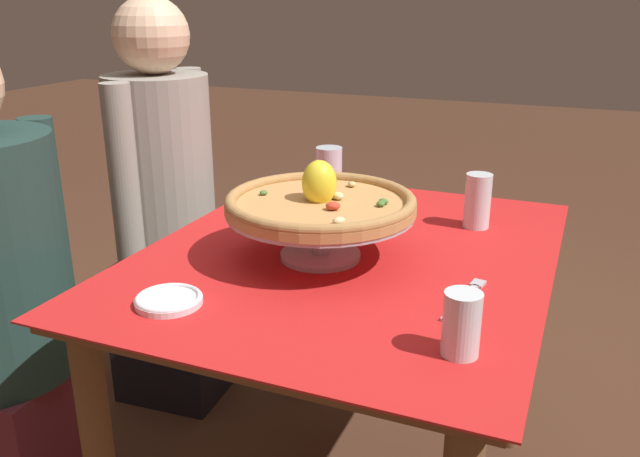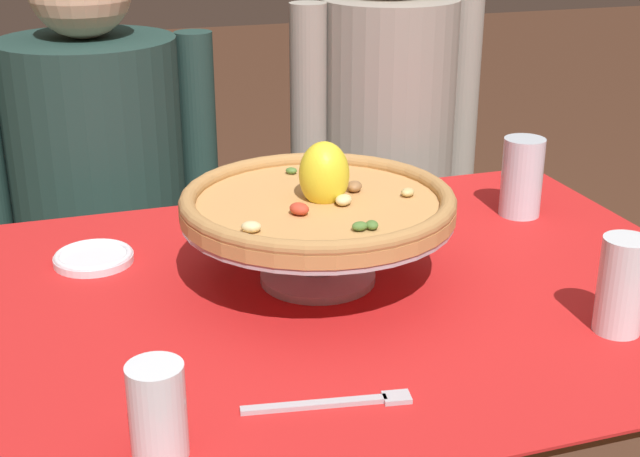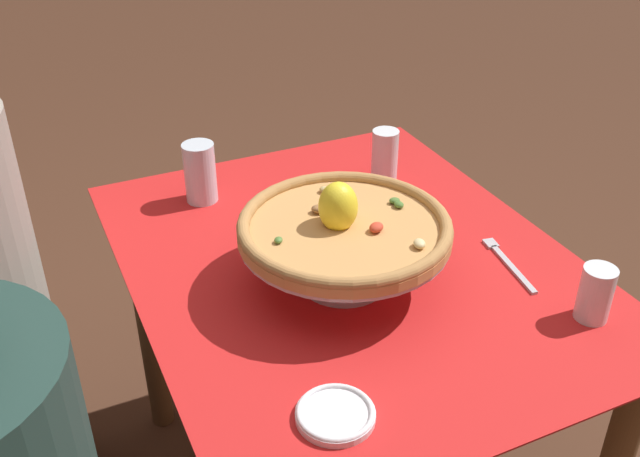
% 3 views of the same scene
% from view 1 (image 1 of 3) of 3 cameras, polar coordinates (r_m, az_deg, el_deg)
% --- Properties ---
extents(dining_table, '(1.07, 0.85, 0.72)m').
position_cam_1_polar(dining_table, '(1.50, 2.46, -6.21)').
color(dining_table, brown).
rests_on(dining_table, ground).
extents(pizza_stand, '(0.39, 0.39, 0.11)m').
position_cam_1_polar(pizza_stand, '(1.39, 0.05, 0.49)').
color(pizza_stand, '#B7B7C1').
rests_on(pizza_stand, dining_table).
extents(pizza, '(0.40, 0.40, 0.10)m').
position_cam_1_polar(pizza, '(1.37, 0.05, 2.35)').
color(pizza, tan).
rests_on(pizza, pizza_stand).
extents(water_glass_front_left, '(0.06, 0.06, 0.11)m').
position_cam_1_polar(water_glass_front_left, '(1.06, 12.10, -8.39)').
color(water_glass_front_left, white).
rests_on(water_glass_front_left, dining_table).
extents(water_glass_front_right, '(0.06, 0.06, 0.13)m').
position_cam_1_polar(water_glass_front_right, '(1.63, 13.43, 2.08)').
color(water_glass_front_right, white).
rests_on(water_glass_front_right, dining_table).
extents(water_glass_back_right, '(0.07, 0.07, 0.14)m').
position_cam_1_polar(water_glass_back_right, '(1.82, 0.78, 4.64)').
color(water_glass_back_right, silver).
rests_on(water_glass_back_right, dining_table).
extents(side_plate, '(0.12, 0.12, 0.02)m').
position_cam_1_polar(side_plate, '(1.24, -12.93, -6.02)').
color(side_plate, white).
rests_on(side_plate, dining_table).
extents(dinner_fork, '(0.20, 0.05, 0.01)m').
position_cam_1_polar(dinner_fork, '(1.26, 12.45, -5.79)').
color(dinner_fork, '#B7B7C1').
rests_on(dinner_fork, dining_table).
extents(diner_right, '(0.46, 0.34, 1.26)m').
position_cam_1_polar(diner_right, '(2.09, -13.13, 0.63)').
color(diner_right, black).
rests_on(diner_right, ground).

